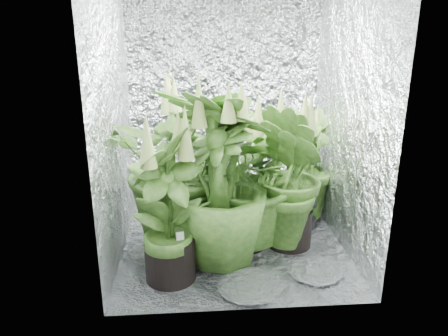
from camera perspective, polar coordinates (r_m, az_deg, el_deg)
name	(u,v)px	position (r m, az deg, el deg)	size (l,w,h in m)	color
ground	(232,243)	(3.31, 1.10, -9.76)	(1.60, 1.60, 0.00)	silver
walls	(233,111)	(2.97, 1.21, 7.49)	(1.62, 1.62, 2.00)	silver
plant_a	(182,164)	(3.15, -5.49, 0.54)	(1.19, 1.19, 1.26)	black
plant_b	(261,174)	(3.40, 4.81, -0.73)	(0.65, 0.65, 0.98)	black
plant_c	(305,167)	(3.65, 10.53, 0.14)	(0.63, 0.63, 0.98)	black
plant_d	(220,181)	(2.83, -0.48, -1.72)	(0.88, 0.88, 1.26)	black
plant_e	(245,179)	(3.08, 2.71, -1.39)	(0.90, 0.90, 1.11)	black
plant_f	(168,207)	(2.69, -7.31, -5.13)	(0.73, 0.73, 1.10)	black
plant_g	(292,178)	(3.12, 8.87, -1.33)	(0.63, 0.63, 1.14)	black
circulation_fan	(304,209)	(3.54, 10.40, -5.31)	(0.17, 0.32, 0.37)	black
plant_label	(180,238)	(2.74, -5.73, -9.10)	(0.05, 0.01, 0.08)	white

